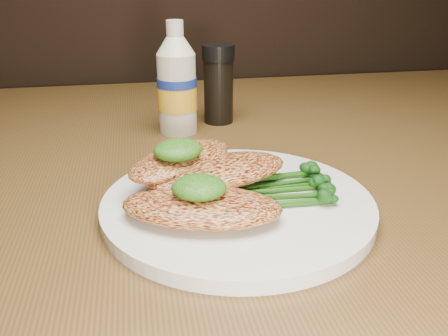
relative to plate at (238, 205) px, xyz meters
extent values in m
cylinder|color=white|center=(0.00, 0.00, 0.00)|extent=(0.26, 0.26, 0.01)
ellipsoid|color=#D68A44|center=(-0.04, -0.03, 0.02)|extent=(0.16, 0.11, 0.02)
ellipsoid|color=#D68A44|center=(-0.02, 0.02, 0.03)|extent=(0.16, 0.11, 0.02)
ellipsoid|color=#D68A44|center=(-0.05, 0.04, 0.03)|extent=(0.14, 0.14, 0.02)
ellipsoid|color=#0A3508|center=(-0.04, -0.03, 0.04)|extent=(0.06, 0.06, 0.02)
ellipsoid|color=#0A3508|center=(-0.05, 0.03, 0.05)|extent=(0.06, 0.06, 0.02)
camera|label=1|loc=(-0.09, -0.41, 0.22)|focal=38.72mm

